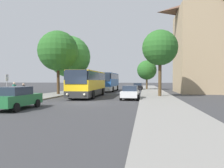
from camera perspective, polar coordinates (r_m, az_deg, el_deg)
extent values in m
plane|color=#38383A|center=(20.40, -7.14, -4.90)|extent=(300.00, 300.00, 0.00)
cube|color=gray|center=(23.25, -24.05, -4.07)|extent=(4.00, 120.00, 0.15)
cube|color=gray|center=(19.72, 12.94, -4.91)|extent=(4.00, 120.00, 0.15)
cube|color=#2D2D2D|center=(27.23, -6.25, -2.09)|extent=(2.72, 10.45, 0.70)
cube|color=yellow|center=(27.20, -6.25, -0.16)|extent=(2.72, 10.45, 1.13)
cube|color=#232D3D|center=(27.20, -6.25, 2.04)|extent=(2.74, 10.24, 0.95)
cube|color=yellow|center=(27.21, -6.26, 3.16)|extent=(2.66, 10.24, 0.12)
cube|color=#232D3D|center=(22.14, -9.45, 1.87)|extent=(2.29, 0.10, 1.45)
sphere|color=#F4EAC1|center=(22.44, -11.63, -2.68)|extent=(0.24, 0.24, 0.24)
sphere|color=#F4EAC1|center=(21.93, -7.22, -2.76)|extent=(0.24, 0.24, 0.24)
cylinder|color=black|center=(24.59, -10.85, -2.73)|extent=(0.32, 1.00, 1.00)
cylinder|color=black|center=(23.92, -5.04, -2.82)|extent=(0.32, 1.00, 1.00)
cylinder|color=black|center=(30.57, -7.18, -1.98)|extent=(0.32, 1.00, 1.00)
cylinder|color=black|center=(30.04, -2.48, -2.03)|extent=(0.32, 1.00, 1.00)
cube|color=silver|center=(41.40, -0.86, -1.01)|extent=(2.51, 10.90, 0.70)
cube|color=#285BA8|center=(41.37, -0.86, 0.40)|extent=(2.51, 10.90, 1.33)
cube|color=#232D3D|center=(41.37, -0.86, 1.98)|extent=(2.53, 10.68, 0.95)
cube|color=#285BA8|center=(41.39, -0.86, 2.72)|extent=(2.46, 10.68, 0.12)
cube|color=#232D3D|center=(35.98, -2.27, 1.88)|extent=(2.24, 0.06, 1.45)
sphere|color=#F4EAC1|center=(36.16, -3.63, -1.25)|extent=(0.24, 0.24, 0.24)
sphere|color=#F4EAC1|center=(35.83, -0.90, -1.27)|extent=(0.24, 0.24, 0.24)
cylinder|color=black|center=(38.42, -3.48, -1.36)|extent=(0.30, 1.00, 1.00)
cylinder|color=black|center=(37.98, 0.20, -1.38)|extent=(0.30, 1.00, 1.00)
cylinder|color=black|center=(44.83, -1.75, -1.01)|extent=(0.30, 1.00, 1.00)
cylinder|color=black|center=(44.46, 1.41, -1.03)|extent=(0.30, 1.00, 1.00)
cube|color=#236B38|center=(17.22, -23.89, -3.81)|extent=(2.08, 4.36, 0.74)
cube|color=#232D3D|center=(17.03, -24.23, -1.64)|extent=(1.77, 2.30, 0.58)
cylinder|color=black|center=(18.88, -23.98, -4.52)|extent=(0.23, 0.63, 0.62)
cylinder|color=black|center=(17.87, -18.92, -4.80)|extent=(0.23, 0.63, 0.62)
cylinder|color=black|center=(15.63, -23.76, -5.66)|extent=(0.23, 0.63, 0.62)
cube|color=silver|center=(23.72, 4.76, -2.55)|extent=(1.82, 4.02, 0.63)
cube|color=#232D3D|center=(23.85, 4.80, -1.11)|extent=(1.56, 2.11, 0.56)
cylinder|color=black|center=(22.45, 6.67, -3.56)|extent=(0.22, 0.63, 0.62)
cylinder|color=black|center=(22.61, 2.31, -3.52)|extent=(0.22, 0.63, 0.62)
cylinder|color=black|center=(24.91, 6.98, -3.11)|extent=(0.22, 0.63, 0.62)
cylinder|color=black|center=(25.05, 3.06, -3.08)|extent=(0.22, 0.63, 0.62)
cube|color=black|center=(47.16, 6.74, -0.76)|extent=(2.04, 4.47, 0.63)
cube|color=#232D3D|center=(47.32, 6.76, -0.04)|extent=(1.73, 2.35, 0.55)
cylinder|color=black|center=(45.75, 7.79, -1.22)|extent=(0.23, 0.63, 0.62)
cylinder|color=black|center=(45.89, 5.46, -1.21)|extent=(0.23, 0.63, 0.62)
cylinder|color=black|center=(48.48, 7.95, -1.09)|extent=(0.23, 0.63, 0.62)
cylinder|color=black|center=(48.60, 5.75, -1.08)|extent=(0.23, 0.63, 0.62)
cylinder|color=gray|center=(22.11, -25.75, -0.87)|extent=(0.08, 0.08, 2.52)
cube|color=silver|center=(22.10, -25.77, 1.50)|extent=(0.03, 0.45, 0.60)
cylinder|color=#23232D|center=(22.98, -24.17, -2.90)|extent=(0.30, 0.30, 0.83)
cylinder|color=#236656|center=(22.94, -24.18, -1.00)|extent=(0.36, 0.36, 0.69)
sphere|color=tan|center=(22.93, -24.19, 0.15)|extent=(0.23, 0.23, 0.23)
cylinder|color=#23232D|center=(23.57, -22.14, -2.86)|extent=(0.30, 0.30, 0.77)
cylinder|color=#333338|center=(23.53, -22.15, -1.13)|extent=(0.36, 0.36, 0.65)
sphere|color=tan|center=(23.52, -22.16, -0.09)|extent=(0.21, 0.21, 0.21)
cylinder|color=#47331E|center=(31.61, -13.88, 1.04)|extent=(0.40, 0.40, 3.94)
sphere|color=#286023|center=(31.87, -13.91, 8.39)|extent=(5.61, 5.61, 5.61)
cylinder|color=#513D23|center=(36.49, -11.00, 0.49)|extent=(0.40, 0.40, 3.23)
sphere|color=#387F33|center=(36.69, -11.02, 7.00)|extent=(6.80, 6.80, 6.80)
cylinder|color=brown|center=(47.50, 9.07, 0.21)|extent=(0.40, 0.40, 2.55)
sphere|color=#286023|center=(47.54, 9.08, 3.63)|extent=(4.16, 4.16, 4.16)
cylinder|color=#513D23|center=(27.50, 12.39, 1.43)|extent=(0.40, 0.40, 4.31)
sphere|color=#286023|center=(27.79, 12.42, 9.26)|extent=(4.36, 4.36, 4.36)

